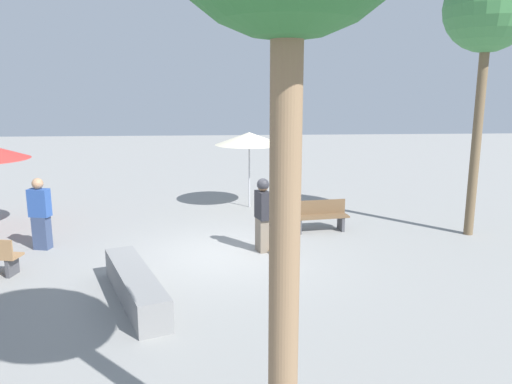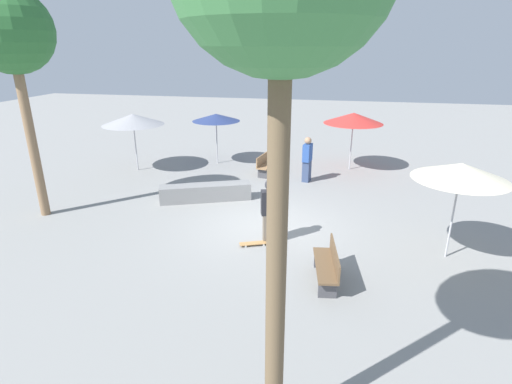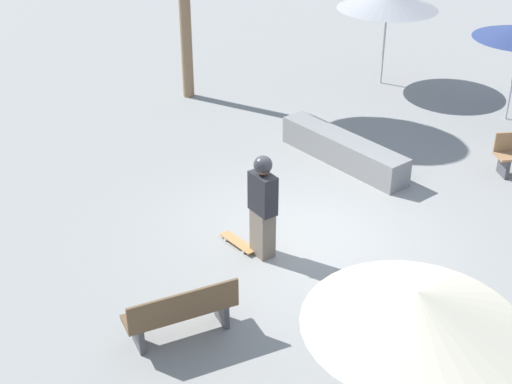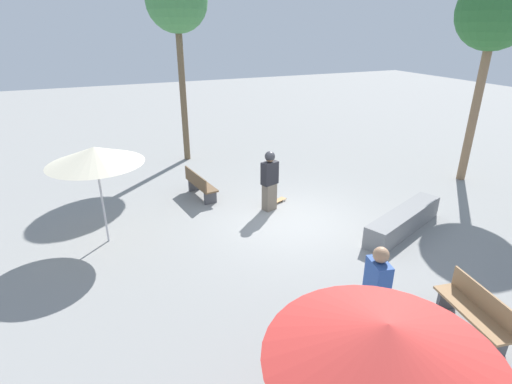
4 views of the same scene
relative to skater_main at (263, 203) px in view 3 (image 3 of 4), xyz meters
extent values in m
plane|color=gray|center=(-0.91, -0.20, -0.98)|extent=(60.00, 60.00, 0.00)
cube|color=#726656|center=(0.00, 0.00, -0.57)|extent=(0.37, 0.44, 0.82)
cube|color=#232328|center=(0.00, 0.00, 0.18)|extent=(0.40, 0.54, 0.68)
sphere|color=#8C6647|center=(0.00, 0.00, 0.65)|extent=(0.27, 0.27, 0.27)
sphere|color=#2D2D33|center=(0.00, 0.00, 0.69)|extent=(0.30, 0.30, 0.30)
cube|color=#B7844C|center=(0.31, -0.37, -0.92)|extent=(0.48, 0.82, 0.02)
cylinder|color=silver|center=(0.49, -0.57, -0.95)|extent=(0.05, 0.06, 0.05)
cylinder|color=silver|center=(0.33, -0.64, -0.95)|extent=(0.05, 0.06, 0.05)
cylinder|color=silver|center=(0.30, -0.11, -0.95)|extent=(0.05, 0.06, 0.05)
cylinder|color=silver|center=(0.14, -0.17, -0.95)|extent=(0.05, 0.06, 0.05)
cube|color=gray|center=(-2.63, -2.73, -0.69)|extent=(1.69, 3.13, 0.58)
cube|color=#47474C|center=(2.34, 1.66, -0.78)|extent=(0.13, 0.40, 0.40)
cube|color=#47474C|center=(1.10, 1.49, -0.78)|extent=(0.13, 0.40, 0.40)
cube|color=brown|center=(1.72, 1.58, -0.55)|extent=(1.65, 0.66, 0.05)
cube|color=brown|center=(1.69, 1.78, -0.33)|extent=(1.59, 0.26, 0.40)
cube|color=#47474C|center=(-5.48, -1.24, -0.78)|extent=(0.15, 0.40, 0.40)
cylinder|color=#B7B7BC|center=(-5.50, -6.79, 0.16)|extent=(0.05, 0.05, 2.28)
cone|color=#99999E|center=(-5.50, -6.79, 1.23)|extent=(2.56, 2.56, 0.45)
cone|color=beige|center=(-0.08, 4.59, 1.32)|extent=(2.25, 2.25, 0.41)
camera|label=1|loc=(-0.95, -11.66, 2.98)|focal=35.00mm
camera|label=2|loc=(9.80, 1.64, 4.15)|focal=28.00mm
camera|label=3|loc=(3.06, 9.40, 5.70)|focal=50.00mm
camera|label=4|loc=(-9.80, 4.65, 4.18)|focal=28.00mm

